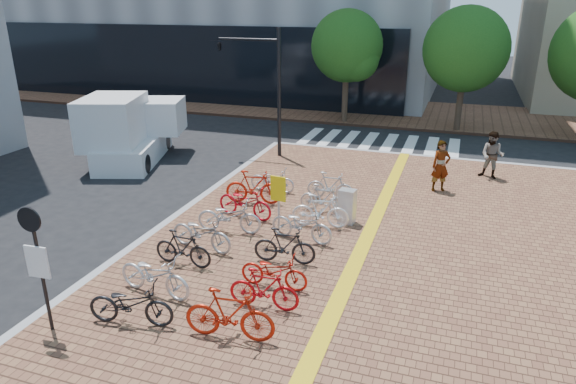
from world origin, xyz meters
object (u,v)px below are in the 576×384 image
at_px(bike_12, 302,225).
at_px(bike_14, 323,199).
at_px(bike_3, 202,233).
at_px(notice_sign, 37,255).
at_px(bike_8, 229,314).
at_px(yellow_sign, 278,194).
at_px(bike_1, 155,275).
at_px(bike_10, 274,271).
at_px(bike_5, 245,202).
at_px(bike_0, 131,304).
at_px(bike_6, 253,187).
at_px(pedestrian_b, 492,155).
at_px(bike_2, 183,248).
at_px(bike_13, 320,211).
at_px(box_truck, 132,130).
at_px(bike_11, 285,246).
at_px(utility_box, 347,206).
at_px(pedestrian_a, 441,166).
at_px(traffic_light_pole, 251,68).
at_px(bike_15, 330,186).
at_px(bike_4, 229,216).
at_px(bike_7, 272,180).
at_px(bike_9, 264,289).

xyz_separation_m(bike_12, bike_14, (0.04, 2.15, -0.02)).
bearing_deg(bike_3, notice_sign, 172.38).
height_order(bike_8, yellow_sign, yellow_sign).
distance_m(bike_1, bike_10, 2.72).
bearing_deg(bike_5, bike_1, -171.71).
bearing_deg(bike_0, bike_10, -55.23).
height_order(bike_6, yellow_sign, yellow_sign).
xyz_separation_m(bike_0, bike_3, (-0.23, 3.53, 0.01)).
bearing_deg(bike_14, pedestrian_b, -40.30).
bearing_deg(bike_6, bike_5, 178.97).
bearing_deg(yellow_sign, bike_2, -120.70).
bearing_deg(bike_0, bike_8, -95.14).
bearing_deg(bike_13, box_truck, 58.05).
height_order(bike_11, utility_box, utility_box).
bearing_deg(pedestrian_a, bike_12, -148.47).
bearing_deg(traffic_light_pole, bike_8, -69.50).
distance_m(bike_0, bike_13, 6.43).
xyz_separation_m(notice_sign, traffic_light_pole, (-1.05, 13.37, 1.95)).
bearing_deg(bike_10, bike_11, 7.39).
distance_m(bike_1, bike_15, 7.40).
bearing_deg(bike_4, traffic_light_pole, 10.00).
bearing_deg(bike_0, bike_2, -4.81).
relative_size(bike_6, bike_7, 1.15).
xyz_separation_m(bike_14, bike_15, (-0.06, 1.13, 0.02)).
bearing_deg(notice_sign, bike_2, 70.03).
xyz_separation_m(bike_13, box_truck, (-9.46, 4.35, 0.68)).
bearing_deg(bike_7, notice_sign, 171.46).
relative_size(bike_5, yellow_sign, 1.12).
bearing_deg(bike_0, bike_6, -8.98).
relative_size(bike_5, bike_11, 1.18).
relative_size(pedestrian_a, box_truck, 0.34).
relative_size(bike_1, bike_12, 1.03).
bearing_deg(box_truck, bike_4, -38.14).
xyz_separation_m(bike_2, bike_12, (2.41, 2.33, 0.01)).
bearing_deg(bike_4, bike_6, -2.68).
bearing_deg(bike_2, pedestrian_b, -36.08).
height_order(bike_2, bike_8, bike_8).
bearing_deg(bike_13, bike_2, 134.63).
bearing_deg(bike_1, bike_0, -164.60).
bearing_deg(bike_13, pedestrian_a, -42.93).
xyz_separation_m(bike_8, pedestrian_b, (5.14, 12.19, 0.34)).
bearing_deg(bike_0, bike_7, -10.52).
relative_size(utility_box, yellow_sign, 0.62).
relative_size(bike_12, box_truck, 0.35).
distance_m(bike_5, notice_sign, 6.93).
height_order(bike_5, yellow_sign, yellow_sign).
xyz_separation_m(bike_6, bike_13, (2.60, -1.13, -0.05)).
distance_m(bike_1, bike_7, 7.21).
distance_m(bike_9, traffic_light_pole, 12.65).
distance_m(bike_11, yellow_sign, 2.03).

